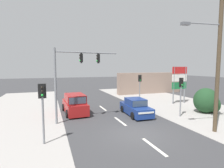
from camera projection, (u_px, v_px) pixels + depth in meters
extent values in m
plane|color=#3A3A3D|center=(137.00, 134.00, 11.77)|extent=(140.00, 140.00, 0.00)
cube|color=silver|center=(154.00, 147.00, 9.90)|extent=(0.20, 2.40, 0.01)
cube|color=silver|center=(120.00, 121.00, 14.58)|extent=(0.20, 2.40, 0.01)
cube|color=silver|center=(103.00, 108.00, 19.26)|extent=(0.20, 2.40, 0.01)
cube|color=#A39E99|center=(211.00, 114.00, 16.69)|extent=(10.00, 44.00, 0.02)
cube|color=#A39E99|center=(7.00, 129.00, 12.65)|extent=(8.00, 40.00, 0.02)
cylinder|color=#4C3D2B|center=(219.00, 59.00, 11.73)|extent=(0.26, 0.26, 10.14)
cylinder|color=slate|center=(203.00, 24.00, 11.26)|extent=(2.59, 0.46, 0.09)
cube|color=#595B60|center=(185.00, 24.00, 11.00)|extent=(0.59, 0.36, 0.18)
cylinder|color=slate|center=(56.00, 86.00, 13.62)|extent=(0.18, 0.18, 6.00)
cylinder|color=slate|center=(87.00, 53.00, 14.37)|extent=(5.20, 0.40, 0.11)
cube|color=black|center=(81.00, 58.00, 14.21)|extent=(0.21, 0.27, 0.68)
cube|color=black|center=(81.00, 58.00, 14.21)|extent=(0.06, 0.44, 0.84)
sphere|color=black|center=(80.00, 55.00, 14.15)|extent=(0.13, 0.13, 0.13)
sphere|color=black|center=(80.00, 58.00, 14.17)|extent=(0.13, 0.13, 0.13)
sphere|color=green|center=(80.00, 61.00, 14.19)|extent=(0.13, 0.13, 0.13)
cube|color=black|center=(98.00, 58.00, 14.78)|extent=(0.21, 0.27, 0.68)
cube|color=black|center=(98.00, 58.00, 14.78)|extent=(0.06, 0.44, 0.84)
sphere|color=black|center=(97.00, 56.00, 14.71)|extent=(0.13, 0.13, 0.13)
sphere|color=black|center=(97.00, 58.00, 14.73)|extent=(0.13, 0.13, 0.13)
sphere|color=green|center=(97.00, 61.00, 14.76)|extent=(0.13, 0.13, 0.13)
cylinder|color=slate|center=(181.00, 102.00, 15.84)|extent=(0.12, 0.12, 2.80)
cube|color=black|center=(181.00, 82.00, 15.67)|extent=(0.26, 0.21, 0.68)
cube|color=black|center=(181.00, 82.00, 15.67)|extent=(0.44, 0.05, 0.84)
sphere|color=black|center=(182.00, 80.00, 15.54)|extent=(0.13, 0.13, 0.13)
sphere|color=black|center=(182.00, 83.00, 15.56)|extent=(0.13, 0.13, 0.13)
sphere|color=green|center=(182.00, 85.00, 15.58)|extent=(0.13, 0.13, 0.13)
cylinder|color=slate|center=(43.00, 121.00, 10.09)|extent=(0.12, 0.12, 2.80)
cube|color=black|center=(42.00, 91.00, 9.92)|extent=(0.26, 0.20, 0.68)
cube|color=black|center=(42.00, 91.00, 9.92)|extent=(0.44, 0.05, 0.84)
sphere|color=black|center=(42.00, 87.00, 9.79)|extent=(0.13, 0.13, 0.13)
sphere|color=black|center=(42.00, 91.00, 9.81)|extent=(0.13, 0.13, 0.13)
sphere|color=green|center=(42.00, 95.00, 9.83)|extent=(0.13, 0.13, 0.13)
cylinder|color=slate|center=(140.00, 92.00, 21.95)|extent=(0.12, 0.12, 2.80)
cube|color=black|center=(140.00, 78.00, 21.79)|extent=(0.28, 0.22, 0.68)
cube|color=black|center=(140.00, 78.00, 21.79)|extent=(0.44, 0.08, 0.84)
sphere|color=black|center=(140.00, 77.00, 21.65)|extent=(0.13, 0.13, 0.13)
sphere|color=black|center=(140.00, 78.00, 21.67)|extent=(0.13, 0.13, 0.13)
sphere|color=green|center=(140.00, 80.00, 21.70)|extent=(0.13, 0.13, 0.13)
cylinder|color=slate|center=(174.00, 85.00, 21.30)|extent=(0.16, 0.16, 4.60)
cylinder|color=slate|center=(185.00, 85.00, 21.88)|extent=(0.16, 0.16, 4.60)
cube|color=red|center=(180.00, 70.00, 21.42)|extent=(2.10, 0.14, 0.84)
cube|color=silver|center=(179.00, 78.00, 21.51)|extent=(2.10, 0.14, 0.84)
cube|color=#196B38|center=(179.00, 86.00, 21.60)|extent=(2.10, 0.14, 0.84)
ellipsoid|color=#1E4223|center=(206.00, 100.00, 17.22)|extent=(2.39, 2.15, 2.47)
ellipsoid|color=#1E4223|center=(214.00, 105.00, 17.15)|extent=(1.31, 1.19, 1.61)
cube|color=gray|center=(150.00, 83.00, 30.30)|extent=(12.00, 1.00, 3.60)
cube|color=navy|center=(136.00, 109.00, 16.52)|extent=(1.92, 4.29, 0.80)
cube|color=navy|center=(135.00, 102.00, 16.51)|extent=(1.66, 1.98, 0.62)
cube|color=#384756|center=(140.00, 104.00, 15.58)|extent=(1.44, 0.14, 0.53)
cube|color=#384756|center=(131.00, 100.00, 17.43)|extent=(1.41, 0.14, 0.50)
cube|color=white|center=(146.00, 113.00, 14.49)|extent=(1.45, 0.12, 0.14)
cylinder|color=black|center=(150.00, 114.00, 15.55)|extent=(0.22, 0.65, 0.64)
cylinder|color=black|center=(133.00, 116.00, 15.06)|extent=(0.22, 0.65, 0.64)
cylinder|color=black|center=(138.00, 108.00, 18.03)|extent=(0.22, 0.65, 0.64)
cylinder|color=black|center=(122.00, 109.00, 17.54)|extent=(0.22, 0.65, 0.64)
cube|color=maroon|center=(75.00, 107.00, 17.17)|extent=(2.03, 4.57, 1.00)
cube|color=maroon|center=(75.00, 98.00, 16.91)|extent=(1.83, 2.77, 0.76)
cube|color=#384756|center=(73.00, 96.00, 18.17)|extent=(1.58, 0.13, 0.65)
cube|color=#384756|center=(78.00, 101.00, 15.64)|extent=(1.55, 0.12, 0.61)
cube|color=white|center=(71.00, 100.00, 19.25)|extent=(1.56, 0.11, 0.14)
cylinder|color=black|center=(63.00, 107.00, 18.14)|extent=(0.25, 0.73, 0.72)
cylinder|color=black|center=(81.00, 106.00, 18.83)|extent=(0.25, 0.73, 0.72)
cylinder|color=black|center=(67.00, 114.00, 15.57)|extent=(0.25, 0.73, 0.72)
cylinder|color=black|center=(87.00, 112.00, 16.26)|extent=(0.25, 0.73, 0.72)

